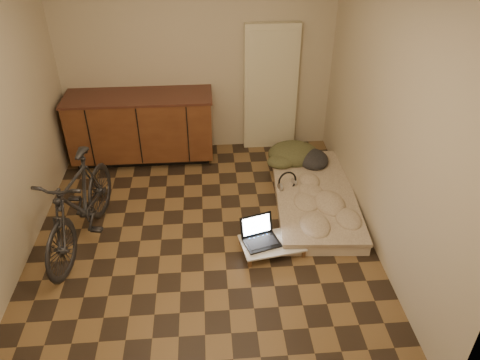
{
  "coord_description": "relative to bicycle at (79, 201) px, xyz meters",
  "views": [
    {
      "loc": [
        0.09,
        -3.81,
        3.23
      ],
      "look_at": [
        0.41,
        0.24,
        0.55
      ],
      "focal_mm": 35.0,
      "sensor_mm": 36.0,
      "label": 1
    }
  ],
  "objects": [
    {
      "name": "cabinets",
      "position": [
        0.45,
        1.67,
        -0.06
      ],
      "size": [
        1.84,
        0.62,
        0.91
      ],
      "color": "black",
      "rests_on": "ground"
    },
    {
      "name": "appliance_panel",
      "position": [
        2.15,
        1.91,
        0.32
      ],
      "size": [
        0.7,
        0.1,
        1.7
      ],
      "primitive_type": "cube",
      "color": "beige",
      "rests_on": "ground"
    },
    {
      "name": "headphones",
      "position": [
        2.19,
        0.62,
        -0.28
      ],
      "size": [
        0.32,
        0.3,
        0.17
      ],
      "primitive_type": null,
      "rotation": [
        0.0,
        0.0,
        0.32
      ],
      "color": "black",
      "rests_on": "futon"
    },
    {
      "name": "clothing_pile",
      "position": [
        2.44,
        1.23,
        -0.23
      ],
      "size": [
        0.72,
        0.62,
        0.27
      ],
      "primitive_type": null,
      "rotation": [
        0.0,
        0.0,
        -0.07
      ],
      "color": "#3F4126",
      "rests_on": "futon"
    },
    {
      "name": "mouse",
      "position": [
        2.12,
        -0.27,
        -0.41
      ],
      "size": [
        0.11,
        0.13,
        0.04
      ],
      "primitive_type": "ellipsoid",
      "rotation": [
        0.0,
        0.0,
        0.53
      ],
      "color": "white",
      "rests_on": "lap_desk"
    },
    {
      "name": "room_shell",
      "position": [
        1.2,
        -0.03,
        0.77
      ],
      "size": [
        3.5,
        4.0,
        2.6
      ],
      "color": "brown",
      "rests_on": "ground"
    },
    {
      "name": "lap_desk",
      "position": [
        1.9,
        -0.28,
        -0.44
      ],
      "size": [
        0.68,
        0.5,
        0.1
      ],
      "rotation": [
        0.0,
        0.0,
        0.17
      ],
      "color": "brown",
      "rests_on": "ground"
    },
    {
      "name": "futon",
      "position": [
        2.5,
        0.5,
        -0.45
      ],
      "size": [
        1.02,
        1.92,
        0.16
      ],
      "rotation": [
        0.0,
        0.0,
        -0.07
      ],
      "color": "beige",
      "rests_on": "ground"
    },
    {
      "name": "bicycle",
      "position": [
        0.0,
        0.0,
        0.0
      ],
      "size": [
        0.78,
        1.69,
        1.05
      ],
      "primitive_type": "imported",
      "rotation": [
        0.0,
        0.0,
        -0.19
      ],
      "color": "black",
      "rests_on": "ground"
    },
    {
      "name": "laptop",
      "position": [
        1.78,
        -0.24,
        -0.37
      ],
      "size": [
        0.42,
        0.39,
        0.24
      ],
      "rotation": [
        0.0,
        0.0,
        0.29
      ],
      "color": "black",
      "rests_on": "lap_desk"
    }
  ]
}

